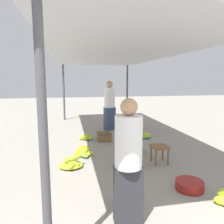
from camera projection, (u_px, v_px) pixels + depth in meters
canopy_post_front_left at (44, 148)px, 1.83m from camera, size 0.08×0.08×2.39m
canopy_post_back_left at (64, 93)px, 9.41m from camera, size 0.08×0.08×2.39m
canopy_post_back_right at (127, 92)px, 9.95m from camera, size 0.08×0.08×2.39m
canopy_tarp at (114, 54)px, 5.71m from camera, size 3.23×8.21×0.04m
vendor_foreground at (128, 160)px, 2.62m from camera, size 0.36×0.35×1.55m
stool at (160, 149)px, 4.60m from camera, size 0.34×0.34×0.38m
basin_black at (189, 185)px, 3.52m from camera, size 0.45×0.45×0.14m
banana_pile_left_0 at (72, 163)px, 4.38m from camera, size 0.49×0.48×0.25m
banana_pile_left_1 at (86, 137)px, 6.44m from camera, size 0.40×0.50×0.18m
banana_pile_left_2 at (83, 152)px, 5.10m from camera, size 0.43×0.55×0.24m
banana_pile_right_1 at (143, 135)px, 6.69m from camera, size 0.51×0.55×0.17m
banana_pile_right_2 at (123, 124)px, 8.31m from camera, size 0.46×0.46×0.18m
crate_near at (133, 150)px, 5.22m from camera, size 0.39×0.39×0.17m
crate_mid at (126, 163)px, 4.45m from camera, size 0.40×0.40×0.16m
crate_far at (104, 137)px, 6.32m from camera, size 0.39×0.39×0.23m
shopper_walking_mid at (110, 105)px, 7.58m from camera, size 0.46×0.46×1.71m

